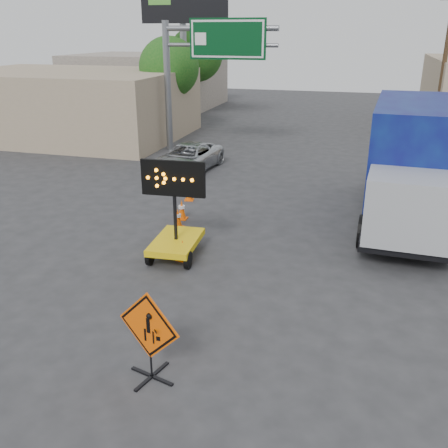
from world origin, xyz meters
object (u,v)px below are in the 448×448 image
at_px(pickup_truck, 188,158).
at_px(box_truck, 410,170).
at_px(arrow_board, 176,236).
at_px(construction_sign, 149,334).

xyz_separation_m(pickup_truck, box_truck, (9.61, -4.25, 1.20)).
height_order(arrow_board, box_truck, box_truck).
height_order(pickup_truck, box_truck, box_truck).
relative_size(arrow_board, box_truck, 0.34).
relative_size(arrow_board, pickup_truck, 0.64).
bearing_deg(construction_sign, arrow_board, 121.49).
relative_size(construction_sign, pickup_truck, 0.40).
xyz_separation_m(arrow_board, pickup_truck, (-2.98, 9.29, -0.02)).
xyz_separation_m(construction_sign, arrow_board, (-1.56, 5.36, -0.32)).
height_order(construction_sign, arrow_board, arrow_board).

